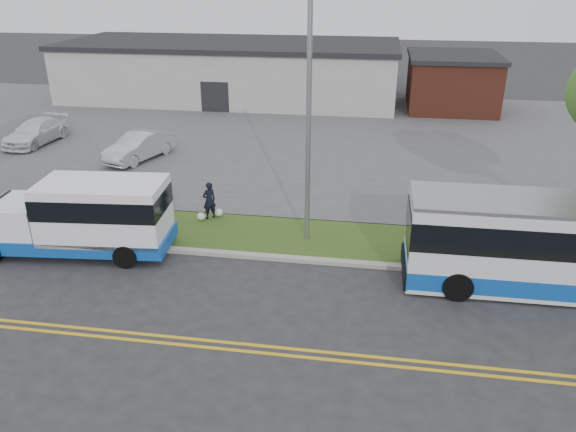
% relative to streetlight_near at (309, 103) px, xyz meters
% --- Properties ---
extents(ground, '(140.00, 140.00, 0.00)m').
position_rel_streetlight_near_xyz_m(ground, '(-3.00, -2.73, -5.23)').
color(ground, '#28282B').
rests_on(ground, ground).
extents(lane_line_north, '(70.00, 0.12, 0.01)m').
position_rel_streetlight_near_xyz_m(lane_line_north, '(-3.00, -6.58, -5.23)').
color(lane_line_north, gold).
rests_on(lane_line_north, ground).
extents(lane_line_south, '(70.00, 0.12, 0.01)m').
position_rel_streetlight_near_xyz_m(lane_line_south, '(-3.00, -6.88, -5.23)').
color(lane_line_south, gold).
rests_on(lane_line_south, ground).
extents(curb, '(80.00, 0.30, 0.15)m').
position_rel_streetlight_near_xyz_m(curb, '(-3.00, -1.63, -5.16)').
color(curb, '#9E9B93').
rests_on(curb, ground).
extents(verge, '(80.00, 3.30, 0.10)m').
position_rel_streetlight_near_xyz_m(verge, '(-3.00, 0.17, -5.18)').
color(verge, '#364E1A').
rests_on(verge, ground).
extents(parking_lot, '(80.00, 25.00, 0.10)m').
position_rel_streetlight_near_xyz_m(parking_lot, '(-3.00, 14.27, -5.18)').
color(parking_lot, '#4C4C4F').
rests_on(parking_lot, ground).
extents(commercial_building, '(25.40, 10.40, 4.35)m').
position_rel_streetlight_near_xyz_m(commercial_building, '(-9.00, 24.27, -3.05)').
color(commercial_building, '#9E9E99').
rests_on(commercial_building, ground).
extents(brick_wing, '(6.30, 7.30, 3.90)m').
position_rel_streetlight_near_xyz_m(brick_wing, '(7.50, 23.27, -3.27)').
color(brick_wing, brown).
rests_on(brick_wing, ground).
extents(streetlight_near, '(0.35, 1.53, 9.50)m').
position_rel_streetlight_near_xyz_m(streetlight_near, '(0.00, 0.00, 0.00)').
color(streetlight_near, gray).
rests_on(streetlight_near, verge).
extents(shuttle_bus, '(7.19, 2.90, 2.69)m').
position_rel_streetlight_near_xyz_m(shuttle_bus, '(-7.63, -2.07, -3.80)').
color(shuttle_bus, '#0F49A7').
rests_on(shuttle_bus, ground).
extents(pedestrian, '(0.67, 0.66, 1.55)m').
position_rel_streetlight_near_xyz_m(pedestrian, '(-4.13, 1.27, -4.36)').
color(pedestrian, black).
rests_on(pedestrian, verge).
extents(parked_car_a, '(2.80, 4.57, 1.42)m').
position_rel_streetlight_near_xyz_m(parked_car_a, '(-10.00, 8.13, -4.42)').
color(parked_car_a, '#B6B8BE').
rests_on(parked_car_a, parking_lot).
extents(parked_car_b, '(2.22, 4.73, 1.34)m').
position_rel_streetlight_near_xyz_m(parked_car_b, '(-17.10, 10.07, -4.47)').
color(parked_car_b, white).
rests_on(parked_car_b, parking_lot).
extents(grocery_bag_left, '(0.32, 0.32, 0.32)m').
position_rel_streetlight_near_xyz_m(grocery_bag_left, '(-4.43, 1.02, -4.97)').
color(grocery_bag_left, white).
rests_on(grocery_bag_left, verge).
extents(grocery_bag_right, '(0.32, 0.32, 0.32)m').
position_rel_streetlight_near_xyz_m(grocery_bag_right, '(-3.83, 1.52, -4.97)').
color(grocery_bag_right, white).
rests_on(grocery_bag_right, verge).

